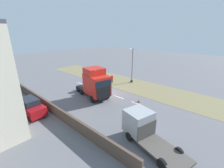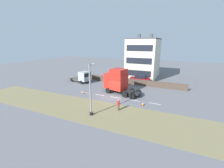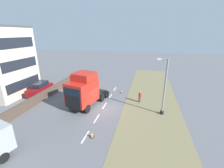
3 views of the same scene
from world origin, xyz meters
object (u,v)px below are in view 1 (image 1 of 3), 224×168
(lorry_cab, at_px, (96,83))
(traffic_cone_trailing, at_px, (91,82))
(lamp_post, at_px, (132,68))
(parked_car, at_px, (30,107))
(traffic_cone_lead, at_px, (139,100))
(flatbed_truck, at_px, (142,126))
(pedestrian, at_px, (112,79))

(lorry_cab, height_order, traffic_cone_trailing, lorry_cab)
(lamp_post, height_order, traffic_cone_trailing, lamp_post)
(parked_car, bearing_deg, traffic_cone_lead, 142.80)
(lorry_cab, xyz_separation_m, traffic_cone_trailing, (-3.87, -5.76, -1.97))
(lamp_post, bearing_deg, traffic_cone_trailing, -43.48)
(flatbed_truck, height_order, pedestrian, flatbed_truck)
(pedestrian, relative_size, traffic_cone_trailing, 2.72)
(parked_car, distance_m, pedestrian, 15.21)
(lamp_post, distance_m, traffic_cone_lead, 9.14)
(parked_car, xyz_separation_m, traffic_cone_lead, (-11.35, 7.71, -0.68))
(parked_car, bearing_deg, flatbed_truck, 109.14)
(lorry_cab, distance_m, lamp_post, 9.59)
(pedestrian, bearing_deg, lorry_cab, 23.66)
(traffic_cone_lead, bearing_deg, pedestrian, -114.29)
(flatbed_truck, relative_size, parked_car, 1.41)
(traffic_cone_lead, bearing_deg, traffic_cone_trailing, -94.19)
(flatbed_truck, bearing_deg, parked_car, 126.66)
(lorry_cab, relative_size, traffic_cone_lead, 12.32)
(traffic_cone_trailing, bearing_deg, lamp_post, 136.52)
(parked_car, xyz_separation_m, lamp_post, (-17.87, 1.86, 1.95))
(parked_car, height_order, traffic_cone_trailing, parked_car)
(pedestrian, distance_m, traffic_cone_lead, 9.33)
(parked_car, bearing_deg, pedestrian, 179.93)
(lamp_post, bearing_deg, pedestrian, -44.63)
(parked_car, relative_size, pedestrian, 2.85)
(parked_car, height_order, lamp_post, lamp_post)
(lamp_post, xyz_separation_m, traffic_cone_trailing, (5.69, -5.39, -2.63))
(lorry_cab, bearing_deg, parked_car, -2.36)
(lorry_cab, xyz_separation_m, pedestrian, (-6.88, -3.01, -1.49))
(traffic_cone_lead, bearing_deg, lamp_post, -138.08)
(traffic_cone_lead, height_order, traffic_cone_trailing, same)
(traffic_cone_lead, relative_size, traffic_cone_trailing, 1.00)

